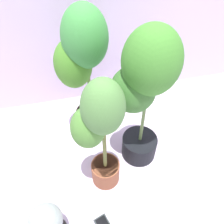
{
  "coord_description": "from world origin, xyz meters",
  "views": [
    {
      "loc": [
        -0.45,
        -0.82,
        1.47
      ],
      "look_at": [
        -0.21,
        0.15,
        0.45
      ],
      "focal_mm": 35.75,
      "sensor_mm": 36.0,
      "label": 1
    }
  ],
  "objects_px": {
    "potted_plant_center": "(144,89)",
    "potted_plant_back_left": "(83,68)",
    "potted_plant_front_left": "(99,130)",
    "hygrometer_box": "(102,223)",
    "floor_fan": "(47,222)"
  },
  "relations": [
    {
      "from": "potted_plant_center",
      "to": "potted_plant_back_left",
      "type": "xyz_separation_m",
      "value": [
        -0.3,
        0.32,
        -0.02
      ]
    },
    {
      "from": "potted_plant_center",
      "to": "potted_plant_front_left",
      "type": "relative_size",
      "value": 1.18
    },
    {
      "from": "potted_plant_center",
      "to": "potted_plant_front_left",
      "type": "height_order",
      "value": "potted_plant_center"
    },
    {
      "from": "hygrometer_box",
      "to": "floor_fan",
      "type": "xyz_separation_m",
      "value": [
        -0.3,
        0.02,
        0.19
      ]
    },
    {
      "from": "hygrometer_box",
      "to": "floor_fan",
      "type": "relative_size",
      "value": 0.31
    },
    {
      "from": "potted_plant_back_left",
      "to": "potted_plant_front_left",
      "type": "bearing_deg",
      "value": -89.19
    },
    {
      "from": "potted_plant_front_left",
      "to": "floor_fan",
      "type": "relative_size",
      "value": 2.73
    },
    {
      "from": "potted_plant_front_left",
      "to": "hygrometer_box",
      "type": "distance_m",
      "value": 0.61
    },
    {
      "from": "potted_plant_center",
      "to": "potted_plant_back_left",
      "type": "distance_m",
      "value": 0.44
    },
    {
      "from": "potted_plant_center",
      "to": "potted_plant_front_left",
      "type": "xyz_separation_m",
      "value": [
        -0.29,
        -0.14,
        -0.11
      ]
    },
    {
      "from": "potted_plant_center",
      "to": "floor_fan",
      "type": "height_order",
      "value": "potted_plant_center"
    },
    {
      "from": "potted_plant_front_left",
      "to": "hygrometer_box",
      "type": "bearing_deg",
      "value": -102.5
    },
    {
      "from": "potted_plant_center",
      "to": "floor_fan",
      "type": "distance_m",
      "value": 0.9
    },
    {
      "from": "potted_plant_front_left",
      "to": "hygrometer_box",
      "type": "height_order",
      "value": "potted_plant_front_left"
    },
    {
      "from": "potted_plant_back_left",
      "to": "hygrometer_box",
      "type": "xyz_separation_m",
      "value": [
        -0.06,
        -0.77,
        -0.61
      ]
    }
  ]
}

